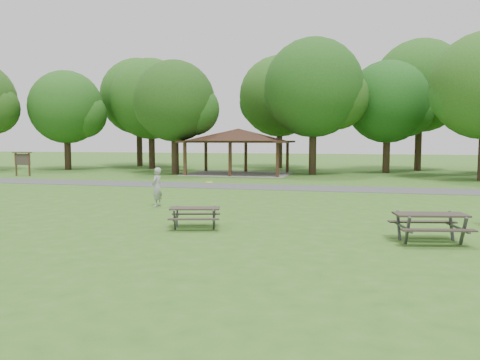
% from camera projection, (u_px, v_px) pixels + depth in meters
% --- Properties ---
extents(ground, '(160.00, 160.00, 0.00)m').
position_uv_depth(ground, '(179.00, 231.00, 14.63)').
color(ground, '#31601B').
rests_on(ground, ground).
extents(asphalt_path, '(120.00, 3.20, 0.02)m').
position_uv_depth(asphalt_path, '(263.00, 187.00, 28.18)').
color(asphalt_path, '#434346').
rests_on(asphalt_path, ground).
extents(pavilion, '(8.60, 7.01, 3.76)m').
position_uv_depth(pavilion, '(238.00, 137.00, 38.54)').
color(pavilion, '#3A2515').
rests_on(pavilion, ground).
extents(notice_board, '(1.60, 0.30, 1.88)m').
position_uv_depth(notice_board, '(22.00, 159.00, 36.65)').
color(notice_board, '#3C2715').
rests_on(notice_board, ground).
extents(tree_row_b, '(7.14, 6.80, 9.28)m').
position_uv_depth(tree_row_b, '(67.00, 109.00, 43.77)').
color(tree_row_b, black).
rests_on(tree_row_b, ground).
extents(tree_row_c, '(8.19, 7.80, 10.67)m').
position_uv_depth(tree_row_c, '(152.00, 101.00, 45.43)').
color(tree_row_c, black).
rests_on(tree_row_c, ground).
extents(tree_row_d, '(6.93, 6.60, 9.27)m').
position_uv_depth(tree_row_d, '(176.00, 104.00, 38.03)').
color(tree_row_d, black).
rests_on(tree_row_d, ground).
extents(tree_row_e, '(8.40, 8.00, 11.02)m').
position_uv_depth(tree_row_e, '(315.00, 91.00, 37.77)').
color(tree_row_e, black).
rests_on(tree_row_e, ground).
extents(tree_row_f, '(7.35, 7.00, 9.55)m').
position_uv_depth(tree_row_f, '(389.00, 104.00, 39.82)').
color(tree_row_f, '#322116').
rests_on(tree_row_f, ground).
extents(tree_deep_a, '(8.40, 8.00, 11.38)m').
position_uv_depth(tree_deep_a, '(140.00, 99.00, 49.47)').
color(tree_deep_a, black).
rests_on(tree_deep_a, ground).
extents(tree_deep_b, '(8.40, 8.00, 11.13)m').
position_uv_depth(tree_deep_b, '(281.00, 99.00, 46.44)').
color(tree_deep_b, '#311F15').
rests_on(tree_deep_b, ground).
extents(tree_deep_c, '(8.82, 8.40, 11.90)m').
position_uv_depth(tree_deep_c, '(421.00, 89.00, 42.36)').
color(tree_deep_c, '#322016').
rests_on(tree_deep_c, ground).
extents(picnic_table_middle, '(1.88, 1.65, 0.70)m').
position_uv_depth(picnic_table_middle, '(195.00, 213.00, 15.12)').
color(picnic_table_middle, '#302822').
rests_on(picnic_table_middle, ground).
extents(picnic_table_far, '(2.20, 1.90, 0.84)m').
position_uv_depth(picnic_table_far, '(430.00, 220.00, 13.04)').
color(picnic_table_far, '#2D2621').
rests_on(picnic_table_far, ground).
extents(frisbee_in_flight, '(0.37, 0.37, 0.02)m').
position_uv_depth(frisbee_in_flight, '(209.00, 182.00, 19.10)').
color(frisbee_in_flight, yellow).
rests_on(frisbee_in_flight, ground).
extents(frisbee_thrower, '(0.44, 0.63, 1.67)m').
position_uv_depth(frisbee_thrower, '(157.00, 187.00, 20.02)').
color(frisbee_thrower, '#9E9EA0').
rests_on(frisbee_thrower, ground).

